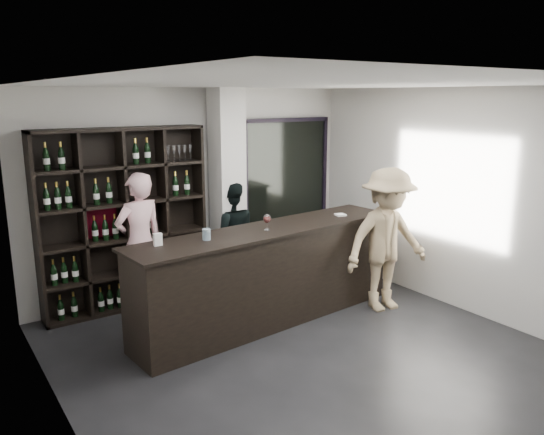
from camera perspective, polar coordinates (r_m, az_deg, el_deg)
floor at (r=5.98m, az=4.61°, el=-14.93°), size 5.00×5.50×0.01m
wine_shelf at (r=7.19m, az=-15.59°, el=-0.28°), size 2.20×0.35×2.40m
structural_column at (r=7.65m, az=-4.80°, el=2.85°), size 0.40×0.40×2.90m
glass_panel at (r=8.48m, az=1.55°, el=3.55°), size 1.60×0.08×2.10m
tasting_counter at (r=6.62m, az=-0.31°, el=-6.23°), size 3.67×0.75×1.21m
taster_pink at (r=7.14m, az=-14.04°, el=-2.59°), size 0.73×0.54×1.84m
taster_black at (r=7.71m, az=-4.46°, el=-1.99°), size 0.94×0.83×1.60m
customer at (r=7.09m, az=12.25°, el=-2.38°), size 1.32×0.88×1.90m
wine_glass at (r=6.34m, az=-0.53°, el=-0.40°), size 0.10×0.10×0.22m
spit_cup at (r=5.97m, az=-7.06°, el=-1.81°), size 0.12×0.12×0.13m
napkin_stack at (r=7.19m, az=7.36°, el=0.29°), size 0.16×0.16×0.02m
card_stand at (r=5.82m, az=-12.19°, el=-2.33°), size 0.09×0.05×0.14m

